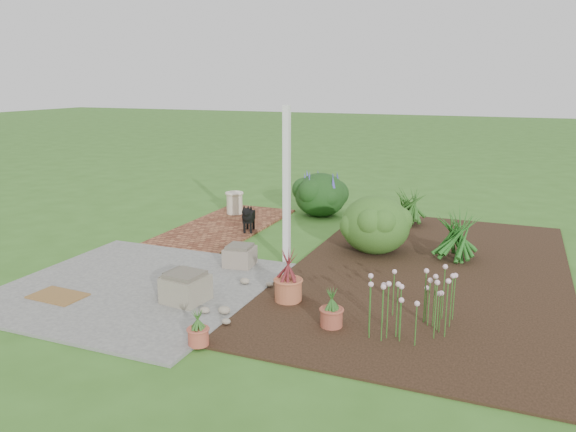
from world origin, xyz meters
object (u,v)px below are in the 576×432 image
at_px(black_dog, 248,216).
at_px(evergreen_shrub, 376,223).
at_px(cream_ceramic_urn, 235,203).
at_px(stone_trough_near, 182,285).

distance_m(black_dog, evergreen_shrub, 2.54).
relative_size(black_dog, evergreen_shrub, 0.50).
bearing_deg(evergreen_shrub, cream_ceramic_urn, 156.43).
distance_m(stone_trough_near, evergreen_shrub, 3.56).
distance_m(stone_trough_near, cream_ceramic_urn, 4.75).
height_order(cream_ceramic_urn, evergreen_shrub, evergreen_shrub).
relative_size(stone_trough_near, black_dog, 0.74).
bearing_deg(black_dog, cream_ceramic_urn, 112.31).
relative_size(cream_ceramic_urn, evergreen_shrub, 0.39).
xyz_separation_m(black_dog, evergreen_shrub, (2.52, -0.27, 0.18)).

